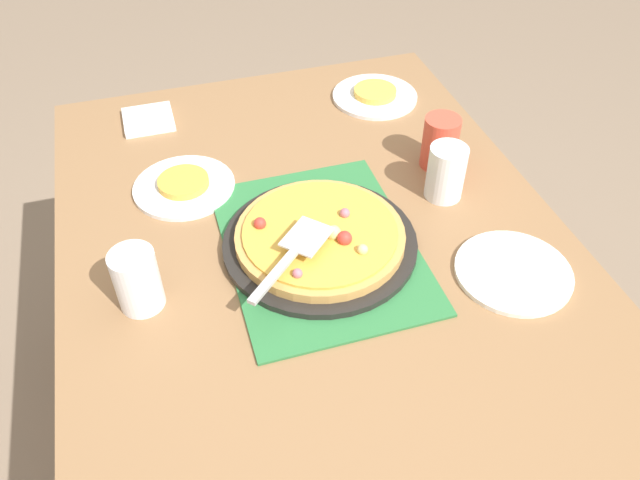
# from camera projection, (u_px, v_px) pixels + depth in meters

# --- Properties ---
(ground_plane) EXTENTS (8.00, 8.00, 0.00)m
(ground_plane) POSITION_uv_depth(u_px,v_px,m) (320.00, 441.00, 1.76)
(ground_plane) COLOR #84705B
(dining_table) EXTENTS (1.40, 1.00, 0.75)m
(dining_table) POSITION_uv_depth(u_px,v_px,m) (320.00, 285.00, 1.32)
(dining_table) COLOR olive
(dining_table) RESTS_ON ground_plane
(placemat) EXTENTS (0.48, 0.36, 0.01)m
(placemat) POSITION_uv_depth(u_px,v_px,m) (320.00, 246.00, 1.25)
(placemat) COLOR #2D753D
(placemat) RESTS_ON dining_table
(pizza_pan) EXTENTS (0.38, 0.38, 0.01)m
(pizza_pan) POSITION_uv_depth(u_px,v_px,m) (320.00, 243.00, 1.24)
(pizza_pan) COLOR black
(pizza_pan) RESTS_ON placemat
(pizza) EXTENTS (0.33, 0.33, 0.05)m
(pizza) POSITION_uv_depth(u_px,v_px,m) (320.00, 235.00, 1.23)
(pizza) COLOR tan
(pizza) RESTS_ON pizza_pan
(plate_near_left) EXTENTS (0.22, 0.22, 0.01)m
(plate_near_left) POSITION_uv_depth(u_px,v_px,m) (184.00, 187.00, 1.38)
(plate_near_left) COLOR white
(plate_near_left) RESTS_ON dining_table
(plate_far_right) EXTENTS (0.22, 0.22, 0.01)m
(plate_far_right) POSITION_uv_depth(u_px,v_px,m) (375.00, 96.00, 1.65)
(plate_far_right) COLOR white
(plate_far_right) RESTS_ON dining_table
(plate_side) EXTENTS (0.22, 0.22, 0.01)m
(plate_side) POSITION_uv_depth(u_px,v_px,m) (513.00, 272.00, 1.19)
(plate_side) COLOR white
(plate_side) RESTS_ON dining_table
(served_slice_left) EXTENTS (0.11, 0.11, 0.02)m
(served_slice_left) POSITION_uv_depth(u_px,v_px,m) (183.00, 182.00, 1.37)
(served_slice_left) COLOR gold
(served_slice_left) RESTS_ON plate_near_left
(served_slice_right) EXTENTS (0.11, 0.11, 0.02)m
(served_slice_right) POSITION_uv_depth(u_px,v_px,m) (375.00, 92.00, 1.65)
(served_slice_right) COLOR #EAB747
(served_slice_right) RESTS_ON plate_far_right
(cup_near) EXTENTS (0.08, 0.08, 0.12)m
(cup_near) POSITION_uv_depth(u_px,v_px,m) (446.00, 172.00, 1.33)
(cup_near) COLOR white
(cup_near) RESTS_ON dining_table
(cup_far) EXTENTS (0.08, 0.08, 0.12)m
(cup_far) POSITION_uv_depth(u_px,v_px,m) (137.00, 280.00, 1.10)
(cup_far) COLOR white
(cup_far) RESTS_ON dining_table
(cup_corner) EXTENTS (0.08, 0.08, 0.12)m
(cup_corner) POSITION_uv_depth(u_px,v_px,m) (440.00, 142.00, 1.41)
(cup_corner) COLOR #E04C38
(cup_corner) RESTS_ON dining_table
(pizza_server) EXTENTS (0.19, 0.20, 0.01)m
(pizza_server) POSITION_uv_depth(u_px,v_px,m) (293.00, 252.00, 1.14)
(pizza_server) COLOR silver
(pizza_server) RESTS_ON pizza
(napkin_stack) EXTENTS (0.12, 0.12, 0.02)m
(napkin_stack) POSITION_uv_depth(u_px,v_px,m) (148.00, 119.00, 1.57)
(napkin_stack) COLOR white
(napkin_stack) RESTS_ON dining_table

